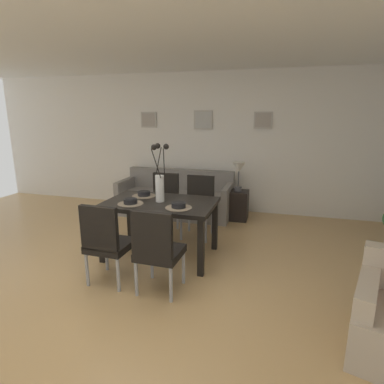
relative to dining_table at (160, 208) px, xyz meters
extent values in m
plane|color=tan|center=(-0.08, -0.92, -0.65)|extent=(9.00, 9.00, 0.00)
cube|color=white|center=(-0.08, 2.33, 0.65)|extent=(9.00, 0.10, 2.60)
cube|color=white|center=(-0.08, -0.52, 1.99)|extent=(9.00, 7.20, 0.08)
cube|color=black|center=(0.00, 0.00, 0.07)|extent=(1.40, 0.90, 0.05)
cube|color=black|center=(0.64, 0.39, -0.30)|extent=(0.07, 0.07, 0.69)
cube|color=black|center=(-0.64, 0.39, -0.30)|extent=(0.07, 0.07, 0.69)
cube|color=black|center=(0.64, -0.39, -0.30)|extent=(0.07, 0.07, 0.69)
cube|color=black|center=(-0.64, -0.39, -0.30)|extent=(0.07, 0.07, 0.69)
cube|color=black|center=(-0.29, -0.76, -0.23)|extent=(0.45, 0.45, 0.08)
cube|color=black|center=(-0.30, -0.95, 0.03)|extent=(0.42, 0.07, 0.48)
cylinder|color=#9EA0A5|center=(-0.10, -0.57, -0.46)|extent=(0.04, 0.04, 0.38)
cylinder|color=#9EA0A5|center=(-0.48, -0.56, -0.46)|extent=(0.04, 0.04, 0.38)
cylinder|color=#9EA0A5|center=(-0.11, -0.95, -0.46)|extent=(0.04, 0.04, 0.38)
cylinder|color=#9EA0A5|center=(-0.49, -0.94, -0.46)|extent=(0.04, 0.04, 0.38)
cube|color=black|center=(-0.29, 0.80, -0.23)|extent=(0.44, 0.44, 0.08)
cube|color=black|center=(-0.29, 0.99, 0.03)|extent=(0.42, 0.06, 0.48)
cylinder|color=#9EA0A5|center=(-0.48, 0.61, -0.46)|extent=(0.04, 0.04, 0.38)
cylinder|color=#9EA0A5|center=(-0.10, 0.61, -0.46)|extent=(0.04, 0.04, 0.38)
cylinder|color=#9EA0A5|center=(-0.48, 0.99, -0.46)|extent=(0.04, 0.04, 0.38)
cylinder|color=#9EA0A5|center=(-0.10, 0.99, -0.46)|extent=(0.04, 0.04, 0.38)
cube|color=black|center=(0.30, -0.79, -0.23)|extent=(0.45, 0.45, 0.08)
cube|color=black|center=(0.30, -0.98, 0.03)|extent=(0.42, 0.07, 0.48)
cylinder|color=#9EA0A5|center=(0.50, -0.61, -0.46)|extent=(0.04, 0.04, 0.38)
cylinder|color=#9EA0A5|center=(0.12, -0.59, -0.46)|extent=(0.04, 0.04, 0.38)
cylinder|color=#9EA0A5|center=(0.49, -0.99, -0.46)|extent=(0.04, 0.04, 0.38)
cylinder|color=#9EA0A5|center=(0.11, -0.97, -0.46)|extent=(0.04, 0.04, 0.38)
cube|color=black|center=(0.29, 0.75, -0.23)|extent=(0.45, 0.45, 0.08)
cube|color=black|center=(0.30, 0.94, 0.03)|extent=(0.42, 0.07, 0.48)
cylinder|color=#9EA0A5|center=(0.09, 0.57, -0.46)|extent=(0.04, 0.04, 0.38)
cylinder|color=#9EA0A5|center=(0.47, 0.56, -0.46)|extent=(0.04, 0.04, 0.38)
cylinder|color=#9EA0A5|center=(0.11, 0.95, -0.46)|extent=(0.04, 0.04, 0.38)
cylinder|color=#9EA0A5|center=(0.49, 0.94, -0.46)|extent=(0.04, 0.04, 0.38)
cylinder|color=white|center=(0.00, 0.00, 0.26)|extent=(0.11, 0.11, 0.34)
cylinder|color=black|center=(0.06, 0.02, 0.59)|extent=(0.05, 0.12, 0.37)
sphere|color=black|center=(0.09, 0.03, 0.79)|extent=(0.07, 0.07, 0.07)
cylinder|color=black|center=(-0.03, 0.05, 0.59)|extent=(0.08, 0.05, 0.38)
sphere|color=black|center=(-0.05, 0.08, 0.79)|extent=(0.07, 0.07, 0.07)
cylinder|color=black|center=(-0.02, -0.06, 0.59)|extent=(0.15, 0.06, 0.36)
sphere|color=black|center=(-0.03, -0.09, 0.79)|extent=(0.07, 0.07, 0.07)
cylinder|color=#7F705B|center=(-0.32, -0.20, 0.09)|extent=(0.32, 0.32, 0.01)
cylinder|color=black|center=(-0.32, -0.20, 0.13)|extent=(0.17, 0.17, 0.06)
cylinder|color=black|center=(-0.32, -0.20, 0.14)|extent=(0.13, 0.13, 0.04)
cylinder|color=#7F705B|center=(-0.32, 0.20, 0.09)|extent=(0.32, 0.32, 0.01)
cylinder|color=black|center=(-0.32, 0.20, 0.13)|extent=(0.17, 0.17, 0.06)
cylinder|color=black|center=(-0.32, 0.20, 0.14)|extent=(0.13, 0.13, 0.04)
cylinder|color=#7F705B|center=(0.32, -0.20, 0.09)|extent=(0.32, 0.32, 0.01)
cylinder|color=black|center=(0.32, -0.20, 0.13)|extent=(0.17, 0.17, 0.06)
cylinder|color=black|center=(0.32, -0.20, 0.14)|extent=(0.13, 0.13, 0.04)
cube|color=gray|center=(-0.39, 1.73, -0.44)|extent=(2.08, 0.84, 0.42)
cube|color=gray|center=(-0.39, 2.07, -0.04)|extent=(2.08, 0.16, 0.38)
cube|color=gray|center=(0.60, 1.73, -0.13)|extent=(0.10, 0.84, 0.20)
cube|color=gray|center=(-1.38, 1.73, -0.13)|extent=(0.10, 0.84, 0.20)
cube|color=black|center=(0.77, 1.76, -0.39)|extent=(0.36, 0.36, 0.52)
cylinder|color=#4C4C51|center=(0.77, 1.76, -0.09)|extent=(0.12, 0.12, 0.08)
cylinder|color=#4C4C51|center=(0.77, 1.76, 0.09)|extent=(0.02, 0.02, 0.30)
cone|color=silver|center=(0.77, 1.76, 0.29)|extent=(0.22, 0.22, 0.18)
cube|color=#B7A893|center=(2.16, -1.13, -0.16)|extent=(0.33, 0.69, 0.18)
cube|color=#B2ADA3|center=(-1.11, 2.26, 1.08)|extent=(0.32, 0.02, 0.30)
cube|color=#9E9389|center=(-1.11, 2.25, 1.08)|extent=(0.27, 0.01, 0.25)
cube|color=#B2ADA3|center=(0.00, 2.26, 1.08)|extent=(0.35, 0.02, 0.35)
cube|color=#B2B2AD|center=(0.00, 2.25, 1.08)|extent=(0.30, 0.01, 0.30)
cube|color=#B2ADA3|center=(1.11, 2.26, 1.08)|extent=(0.33, 0.02, 0.30)
cube|color=#9E9389|center=(1.11, 2.25, 1.08)|extent=(0.28, 0.01, 0.25)
camera|label=1|loc=(1.45, -3.60, 1.17)|focal=29.31mm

